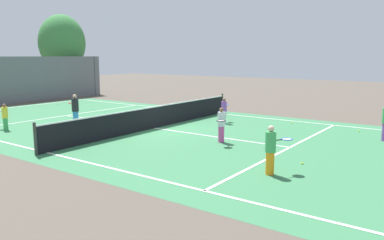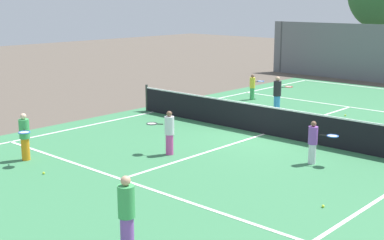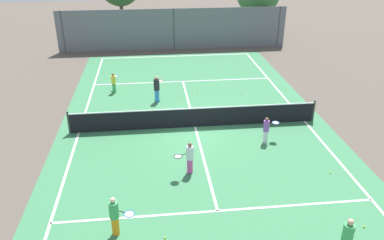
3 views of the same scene
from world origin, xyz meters
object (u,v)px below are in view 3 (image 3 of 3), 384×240
(player_2, at_px, (189,157))
(player_3, at_px, (114,82))
(tennis_ball_8, at_px, (364,227))
(player_1, at_px, (347,240))
(tennis_ball_10, at_px, (117,79))
(tennis_ball_1, at_px, (99,127))
(tennis_ball_4, at_px, (179,97))
(player_5, at_px, (266,129))
(tennis_ball_0, at_px, (252,105))
(tennis_ball_2, at_px, (199,121))
(tennis_ball_6, at_px, (165,238))
(player_4, at_px, (115,216))
(tennis_ball_5, at_px, (197,91))
(tennis_ball_11, at_px, (103,72))
(tennis_ball_9, at_px, (242,94))
(tennis_ball_3, at_px, (213,59))
(ball_crate, at_px, (172,117))
(tennis_ball_7, at_px, (330,172))
(player_0, at_px, (157,88))

(player_2, height_order, player_3, player_2)
(player_3, xyz_separation_m, tennis_ball_8, (8.68, -12.78, -0.58))
(player_1, relative_size, tennis_ball_10, 22.21)
(tennis_ball_1, distance_m, tennis_ball_4, 5.38)
(player_5, distance_m, tennis_ball_0, 4.18)
(player_5, bearing_deg, tennis_ball_2, 136.98)
(player_5, bearing_deg, tennis_ball_6, -130.46)
(player_4, xyz_separation_m, tennis_ball_5, (4.02, 11.73, -0.68))
(tennis_ball_1, bearing_deg, tennis_ball_11, 93.84)
(player_3, height_order, tennis_ball_5, player_3)
(tennis_ball_0, height_order, tennis_ball_9, same)
(player_3, relative_size, tennis_ball_6, 17.83)
(tennis_ball_0, xyz_separation_m, tennis_ball_10, (-7.50, 5.04, 0.00))
(player_3, xyz_separation_m, tennis_ball_11, (-1.00, 3.62, -0.58))
(tennis_ball_0, distance_m, tennis_ball_3, 8.79)
(ball_crate, distance_m, tennis_ball_11, 8.82)
(tennis_ball_3, bearing_deg, tennis_ball_0, -85.54)
(tennis_ball_0, xyz_separation_m, tennis_ball_2, (-3.07, -1.63, 0.00))
(tennis_ball_2, bearing_deg, tennis_ball_8, -63.13)
(player_5, relative_size, tennis_ball_1, 18.63)
(tennis_ball_7, bearing_deg, tennis_ball_10, 126.86)
(tennis_ball_7, height_order, tennis_ball_11, same)
(player_2, height_order, tennis_ball_9, player_2)
(tennis_ball_5, distance_m, tennis_ball_7, 10.08)
(player_3, xyz_separation_m, tennis_ball_3, (6.85, 5.95, -0.58))
(tennis_ball_1, height_order, tennis_ball_7, same)
(player_1, relative_size, tennis_ball_9, 22.21)
(tennis_ball_5, height_order, tennis_ball_8, same)
(player_0, xyz_separation_m, tennis_ball_7, (6.49, -7.98, -0.74))
(player_3, distance_m, tennis_ball_0, 8.06)
(tennis_ball_4, bearing_deg, tennis_ball_0, -22.91)
(player_0, relative_size, tennis_ball_0, 22.53)
(tennis_ball_11, bearing_deg, player_0, -56.93)
(player_5, distance_m, tennis_ball_3, 12.90)
(player_0, height_order, player_4, player_0)
(player_3, xyz_separation_m, ball_crate, (3.12, -4.17, -0.43))
(player_1, bearing_deg, tennis_ball_0, 89.14)
(player_0, bearing_deg, tennis_ball_10, 121.77)
(player_2, height_order, tennis_ball_8, player_2)
(tennis_ball_4, bearing_deg, player_0, -158.77)
(tennis_ball_0, relative_size, tennis_ball_3, 1.00)
(tennis_ball_3, relative_size, tennis_ball_8, 1.00)
(player_4, height_order, tennis_ball_7, player_4)
(player_3, bearing_deg, tennis_ball_5, -5.33)
(player_0, bearing_deg, tennis_ball_7, -50.86)
(tennis_ball_4, distance_m, tennis_ball_6, 11.44)
(player_0, relative_size, player_4, 1.08)
(player_4, xyz_separation_m, tennis_ball_4, (2.86, 10.98, -0.68))
(tennis_ball_10, bearing_deg, player_5, -52.27)
(player_0, distance_m, tennis_ball_3, 8.84)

